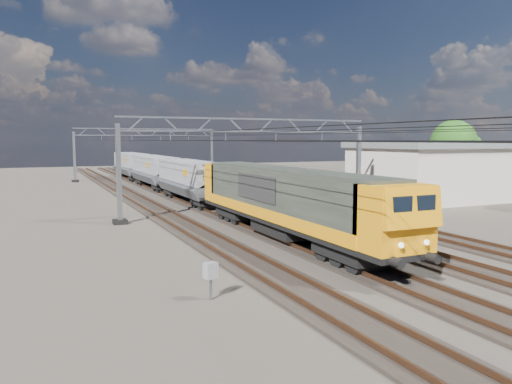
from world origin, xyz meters
name	(u,v)px	position (x,y,z in m)	size (l,w,h in m)	color
ground	(275,223)	(0.00, 0.00, 0.00)	(160.00, 160.00, 0.00)	black
track_outer_west	(189,229)	(-6.00, 0.00, 0.07)	(2.60, 140.00, 0.30)	black
track_loco	(248,224)	(-2.00, 0.00, 0.07)	(2.60, 140.00, 0.30)	black
track_inner_east	(302,220)	(2.00, 0.00, 0.07)	(2.60, 140.00, 0.30)	black
track_outer_east	(350,217)	(6.00, 0.00, 0.07)	(2.60, 140.00, 0.30)	black
catenary_gantry_mid	(251,162)	(0.00, 4.00, 3.91)	(19.90, 0.90, 7.11)	gray
catenary_gantry_far	(147,152)	(0.00, 40.00, 3.91)	(19.90, 0.90, 7.11)	gray
overhead_wires	(231,137)	(0.00, 8.00, 5.75)	(12.03, 140.00, 0.53)	black
locomotive	(285,198)	(-2.00, -5.19, 2.33)	(2.76, 21.10, 3.62)	black
hopper_wagon_lead	(191,178)	(-2.00, 12.51, 2.23)	(3.38, 13.00, 3.25)	black
hopper_wagon_mid	(154,169)	(-2.00, 26.71, 2.23)	(3.38, 13.00, 3.25)	black
hopper_wagon_third	(131,164)	(-2.00, 40.91, 2.23)	(3.38, 13.00, 3.25)	black
trackside_cabinet	(210,271)	(-9.20, -13.39, 1.02)	(0.52, 0.44, 1.33)	gray
industrial_shed	(454,170)	(22.00, 6.00, 2.73)	(18.60, 10.60, 5.40)	beige
tree_far	(457,144)	(30.32, 13.79, 5.01)	(5.69, 5.29, 7.85)	#362918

